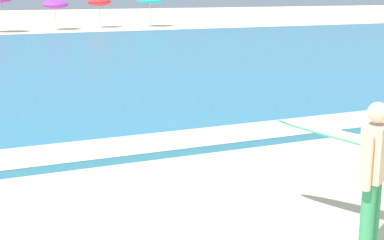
{
  "coord_description": "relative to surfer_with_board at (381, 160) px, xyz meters",
  "views": [
    {
      "loc": [
        -0.92,
        -4.35,
        2.86
      ],
      "look_at": [
        2.13,
        2.56,
        1.1
      ],
      "focal_mm": 52.55,
      "sensor_mm": 36.0,
      "label": 1
    }
  ],
  "objects": [
    {
      "name": "beach_umbrella_4",
      "position": [
        3.32,
        37.11,
        0.78
      ],
      "size": [
        1.9,
        1.93,
        2.18
      ],
      "color": "beige",
      "rests_on": "ground"
    },
    {
      "name": "surf_foam",
      "position": [
        -3.35,
        4.78,
        -0.89
      ],
      "size": [
        120.0,
        1.21,
        0.01
      ],
      "primitive_type": "cube",
      "color": "white",
      "rests_on": "sea"
    },
    {
      "name": "surfer_with_board",
      "position": [
        0.0,
        0.0,
        0.0
      ],
      "size": [
        1.71,
        2.55,
        1.73
      ],
      "color": "#338E56",
      "rests_on": "ground"
    },
    {
      "name": "beach_umbrella_5",
      "position": [
        6.84,
        38.21,
        0.88
      ],
      "size": [
        1.84,
        1.88,
        2.27
      ],
      "color": "beige",
      "rests_on": "ground"
    },
    {
      "name": "beach_umbrella_6",
      "position": [
        10.82,
        37.88,
        1.0
      ],
      "size": [
        2.19,
        2.21,
        2.3
      ],
      "color": "beige",
      "rests_on": "ground"
    }
  ]
}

